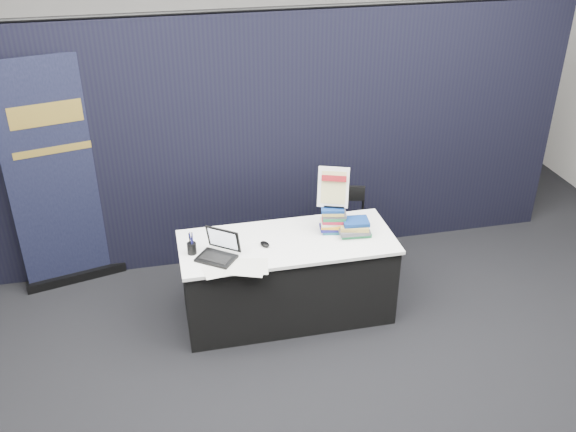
{
  "coord_description": "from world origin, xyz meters",
  "views": [
    {
      "loc": [
        -0.99,
        -3.91,
        3.53
      ],
      "look_at": [
        0.01,
        0.55,
        0.98
      ],
      "focal_mm": 40.0,
      "sensor_mm": 36.0,
      "label": 1
    }
  ],
  "objects_px": {
    "stacking_chair": "(348,229)",
    "pullup_banner": "(61,190)",
    "display_table": "(287,278)",
    "info_sign": "(333,188)",
    "laptop": "(215,251)",
    "book_stack_tall": "(333,219)",
    "book_stack_short": "(354,227)"
  },
  "relations": [
    {
      "from": "stacking_chair",
      "to": "book_stack_short",
      "type": "bearing_deg",
      "value": -88.4
    },
    {
      "from": "stacking_chair",
      "to": "pullup_banner",
      "type": "bearing_deg",
      "value": -174.34
    },
    {
      "from": "laptop",
      "to": "pullup_banner",
      "type": "height_order",
      "value": "pullup_banner"
    },
    {
      "from": "book_stack_tall",
      "to": "book_stack_short",
      "type": "distance_m",
      "value": 0.19
    },
    {
      "from": "book_stack_short",
      "to": "book_stack_tall",
      "type": "bearing_deg",
      "value": 153.11
    },
    {
      "from": "laptop",
      "to": "pullup_banner",
      "type": "bearing_deg",
      "value": 175.95
    },
    {
      "from": "laptop",
      "to": "book_stack_short",
      "type": "relative_size",
      "value": 1.46
    },
    {
      "from": "info_sign",
      "to": "stacking_chair",
      "type": "relative_size",
      "value": 0.41
    },
    {
      "from": "pullup_banner",
      "to": "stacking_chair",
      "type": "distance_m",
      "value": 2.64
    },
    {
      "from": "display_table",
      "to": "info_sign",
      "type": "distance_m",
      "value": 0.88
    },
    {
      "from": "info_sign",
      "to": "laptop",
      "type": "bearing_deg",
      "value": -148.17
    },
    {
      "from": "book_stack_tall",
      "to": "book_stack_short",
      "type": "relative_size",
      "value": 0.9
    },
    {
      "from": "book_stack_tall",
      "to": "pullup_banner",
      "type": "relative_size",
      "value": 0.11
    },
    {
      "from": "display_table",
      "to": "info_sign",
      "type": "bearing_deg",
      "value": 13.0
    },
    {
      "from": "book_stack_tall",
      "to": "stacking_chair",
      "type": "bearing_deg",
      "value": 57.06
    },
    {
      "from": "laptop",
      "to": "book_stack_short",
      "type": "bearing_deg",
      "value": 41.38
    },
    {
      "from": "laptop",
      "to": "info_sign",
      "type": "relative_size",
      "value": 1.09
    },
    {
      "from": "display_table",
      "to": "book_stack_short",
      "type": "bearing_deg",
      "value": -1.9
    },
    {
      "from": "book_stack_short",
      "to": "pullup_banner",
      "type": "distance_m",
      "value": 2.62
    },
    {
      "from": "book_stack_tall",
      "to": "laptop",
      "type": "bearing_deg",
      "value": -169.87
    },
    {
      "from": "laptop",
      "to": "book_stack_tall",
      "type": "height_order",
      "value": "book_stack_tall"
    },
    {
      "from": "book_stack_short",
      "to": "info_sign",
      "type": "xyz_separation_m",
      "value": [
        -0.16,
        0.11,
        0.33
      ]
    },
    {
      "from": "display_table",
      "to": "book_stack_short",
      "type": "distance_m",
      "value": 0.73
    },
    {
      "from": "book_stack_tall",
      "to": "pullup_banner",
      "type": "distance_m",
      "value": 2.43
    },
    {
      "from": "display_table",
      "to": "stacking_chair",
      "type": "relative_size",
      "value": 2.1
    },
    {
      "from": "laptop",
      "to": "info_sign",
      "type": "bearing_deg",
      "value": 48.37
    },
    {
      "from": "display_table",
      "to": "laptop",
      "type": "xyz_separation_m",
      "value": [
        -0.61,
        -0.12,
        0.43
      ]
    },
    {
      "from": "pullup_banner",
      "to": "stacking_chair",
      "type": "bearing_deg",
      "value": -23.03
    },
    {
      "from": "book_stack_short",
      "to": "pullup_banner",
      "type": "height_order",
      "value": "pullup_banner"
    },
    {
      "from": "book_stack_tall",
      "to": "pullup_banner",
      "type": "bearing_deg",
      "value": 158.71
    },
    {
      "from": "book_stack_tall",
      "to": "pullup_banner",
      "type": "xyz_separation_m",
      "value": [
        -2.27,
        0.88,
        0.09
      ]
    },
    {
      "from": "info_sign",
      "to": "stacking_chair",
      "type": "xyz_separation_m",
      "value": [
        0.29,
        0.42,
        -0.67
      ]
    }
  ]
}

